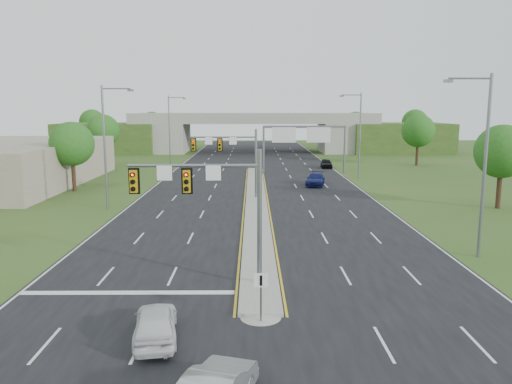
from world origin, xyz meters
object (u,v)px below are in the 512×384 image
object	(u,v)px
signal_mast_far	(233,152)
car_far_b	(315,179)
keep_right_sign	(261,289)
sign_gantry	(303,136)
car_far_c	(326,163)
car_white	(156,323)
signal_mast_near	(214,195)
overpass	(254,135)

from	to	relation	value
signal_mast_far	car_far_b	distance (m)	13.52
signal_mast_far	keep_right_sign	bearing A→B (deg)	-85.61
keep_right_sign	car_far_b	size ratio (longest dim) A/B	0.45
sign_gantry	car_far_c	bearing A→B (deg)	57.18
keep_right_sign	sign_gantry	size ratio (longest dim) A/B	0.19
sign_gantry	keep_right_sign	bearing A→B (deg)	-97.70
car_white	sign_gantry	bearing A→B (deg)	-110.65
signal_mast_near	keep_right_sign	size ratio (longest dim) A/B	3.18
car_far_c	overpass	bearing A→B (deg)	113.96
overpass	car_white	xyz separation A→B (m)	(-4.15, -86.04, -2.84)
sign_gantry	signal_mast_far	bearing A→B (deg)	-114.11
signal_mast_near	sign_gantry	distance (m)	45.88
car_white	car_far_c	size ratio (longest dim) A/B	1.03
signal_mast_near	car_far_c	bearing A→B (deg)	75.61
car_far_b	car_far_c	size ratio (longest dim) A/B	1.24
keep_right_sign	car_far_c	size ratio (longest dim) A/B	0.55
car_white	keep_right_sign	bearing A→B (deg)	-168.59
sign_gantry	signal_mast_near	bearing A→B (deg)	-101.25
signal_mast_far	sign_gantry	xyz separation A→B (m)	(8.95, 19.99, 0.51)
sign_gantry	car_far_b	xyz separation A→B (m)	(0.40, -11.08, -4.50)
signal_mast_near	car_far_c	xyz separation A→B (m)	(13.26, 51.69, -4.03)
keep_right_sign	car_far_b	xyz separation A→B (m)	(7.08, 38.37, -0.78)
signal_mast_far	keep_right_sign	xyz separation A→B (m)	(2.26, -29.45, -3.21)
car_white	car_far_c	bearing A→B (deg)	-113.37
overpass	car_far_b	size ratio (longest dim) A/B	16.20
signal_mast_far	car_white	size ratio (longest dim) A/B	1.71
signal_mast_near	keep_right_sign	world-z (taller)	signal_mast_near
signal_mast_far	car_far_c	distance (m)	30.07
overpass	car_far_c	world-z (taller)	overpass
signal_mast_near	car_far_b	xyz separation A→B (m)	(9.35, 33.91, -3.99)
signal_mast_far	sign_gantry	size ratio (longest dim) A/B	0.60
car_far_b	sign_gantry	bearing A→B (deg)	104.14
signal_mast_near	car_far_c	distance (m)	53.51
signal_mast_near	sign_gantry	size ratio (longest dim) A/B	0.60
signal_mast_far	car_far_b	world-z (taller)	signal_mast_far
signal_mast_far	overpass	xyz separation A→B (m)	(2.26, 55.07, -1.17)
car_white	car_far_b	world-z (taller)	car_far_b
car_white	car_far_c	world-z (taller)	car_white
signal_mast_far	overpass	world-z (taller)	overpass
signal_mast_far	car_white	world-z (taller)	signal_mast_far
signal_mast_near	overpass	world-z (taller)	overpass
signal_mast_far	sign_gantry	world-z (taller)	signal_mast_far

